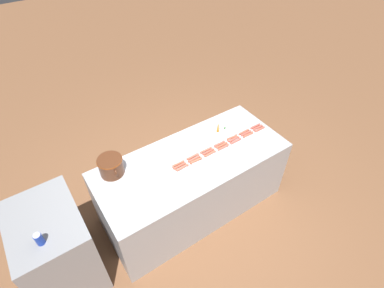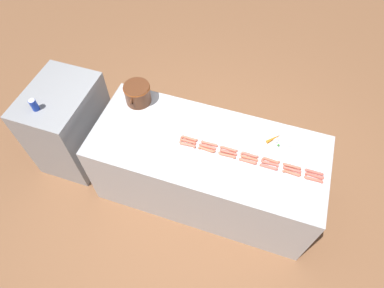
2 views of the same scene
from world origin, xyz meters
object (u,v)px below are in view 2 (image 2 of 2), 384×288
object	(u,v)px
hot_dog_2	(269,167)
hot_dog_0	(314,179)
hot_dog_6	(187,145)
soda_can	(34,105)
back_cabinet	(70,125)
serving_spoon	(280,142)
carrot	(274,139)
hot_dog_12	(207,147)
hot_dog_17	(249,155)
hot_dog_11	(228,152)
hot_dog_14	(314,172)
hot_dog_16	(271,160)
hot_dog_7	(314,176)
hot_dog_1	(292,173)
hot_dog_3	(248,161)
hot_dog_20	(189,138)
hot_dog_19	(209,144)
hot_dog_4	(227,155)
hot_dog_18	(229,149)
bean_pot	(137,93)
hot_dog_9	(270,163)
hot_dog_15	(292,166)
hot_dog_8	(292,170)
hot_dog_5	(207,150)
hot_dog_13	(188,141)

from	to	relation	value
hot_dog_2	hot_dog_0	bearing A→B (deg)	-90.03
hot_dog_6	soda_can	distance (m)	1.49
back_cabinet	soda_can	size ratio (longest dim) A/B	8.14
serving_spoon	carrot	bearing A→B (deg)	79.95
hot_dog_12	hot_dog_17	distance (m)	0.39
hot_dog_11	carrot	bearing A→B (deg)	-52.32
hot_dog_14	hot_dog_16	bearing A→B (deg)	89.98
hot_dog_7	hot_dog_1	bearing A→B (deg)	100.13
hot_dog_3	soda_can	size ratio (longest dim) A/B	1.33
hot_dog_2	hot_dog_20	distance (m)	0.77
hot_dog_0	hot_dog_19	bearing A→B (deg)	85.60
hot_dog_17	soda_can	size ratio (longest dim) A/B	1.33
hot_dog_4	hot_dog_11	world-z (taller)	same
hot_dog_0	hot_dog_3	size ratio (longest dim) A/B	1.00
hot_dog_18	hot_dog_19	xyz separation A→B (m)	(-0.00, 0.19, 0.00)
bean_pot	back_cabinet	bearing A→B (deg)	109.74
hot_dog_9	hot_dog_15	xyz separation A→B (m)	(0.03, -0.19, 0.00)
hot_dog_18	soda_can	size ratio (longest dim) A/B	1.33
hot_dog_3	hot_dog_9	size ratio (longest dim) A/B	1.00
hot_dog_18	hot_dog_19	bearing A→B (deg)	90.06
hot_dog_9	hot_dog_16	distance (m)	0.03
hot_dog_4	hot_dog_19	bearing A→B (deg)	69.47
hot_dog_8	hot_dog_11	xyz separation A→B (m)	(-0.00, 0.58, 0.00)
hot_dog_9	hot_dog_15	size ratio (longest dim) A/B	1.00
back_cabinet	hot_dog_4	xyz separation A→B (m)	(-0.09, -1.81, 0.40)
hot_dog_1	hot_dog_16	distance (m)	0.21
hot_dog_11	hot_dog_18	distance (m)	0.04
hot_dog_5	hot_dog_17	distance (m)	0.39
hot_dog_9	hot_dog_16	world-z (taller)	same
hot_dog_2	hot_dog_18	size ratio (longest dim) A/B	1.00
hot_dog_12	hot_dog_16	world-z (taller)	same
hot_dog_9	hot_dog_5	bearing A→B (deg)	93.61
hot_dog_5	hot_dog_8	xyz separation A→B (m)	(0.03, -0.77, 0.00)
hot_dog_3	hot_dog_12	size ratio (longest dim) A/B	1.00
back_cabinet	hot_dog_9	bearing A→B (deg)	-91.27
hot_dog_7	hot_dog_8	xyz separation A→B (m)	(0.00, 0.19, 0.00)
hot_dog_6	hot_dog_12	xyz separation A→B (m)	(0.04, -0.18, 0.00)
hot_dog_0	hot_dog_18	distance (m)	0.78
hot_dog_8	hot_dog_13	bearing A→B (deg)	90.12
hot_dog_5	hot_dog_20	xyz separation A→B (m)	(0.07, 0.19, 0.00)
hot_dog_14	carrot	distance (m)	0.47
hot_dog_0	hot_dog_4	xyz separation A→B (m)	(0.00, 0.77, 0.00)
hot_dog_2	carrot	world-z (taller)	carrot
hot_dog_6	hot_dog_12	distance (m)	0.18
hot_dog_0	serving_spoon	distance (m)	0.46
hot_dog_13	soda_can	bearing A→B (deg)	96.90
hot_dog_0	bean_pot	xyz separation A→B (m)	(0.37, 1.80, 0.10)
hot_dog_7	hot_dog_18	size ratio (longest dim) A/B	1.00
hot_dog_17	soda_can	world-z (taller)	soda_can
hot_dog_0	hot_dog_15	xyz separation A→B (m)	(0.07, 0.20, 0.00)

